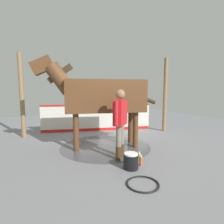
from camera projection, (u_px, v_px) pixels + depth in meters
ground_plane at (113, 143)px, 5.90m from camera, size 16.00×16.00×0.02m
wet_patch at (105, 146)px, 5.53m from camera, size 2.73×2.73×0.00m
barrier_wall at (97, 119)px, 7.61m from camera, size 4.44×1.31×1.12m
roof_post_near at (22, 96)px, 6.43m from camera, size 0.16×0.16×3.02m
roof_post_far at (165, 95)px, 7.46m from camera, size 0.16×0.16×3.02m
horse at (101, 96)px, 5.32m from camera, size 3.58×1.51×2.66m
handler at (120, 119)px, 4.45m from camera, size 0.53×0.50×1.73m
wash_bucket at (131, 161)px, 3.93m from camera, size 0.33×0.33×0.35m
bottle_shampoo at (139, 157)px, 4.29m from camera, size 0.06×0.06×0.26m
bottle_spray at (141, 161)px, 4.09m from camera, size 0.07×0.07×0.25m
hose_coil at (143, 184)px, 3.28m from camera, size 0.60×0.60×0.03m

